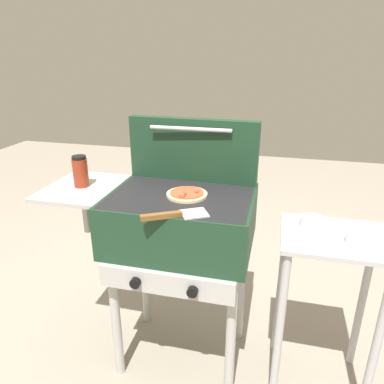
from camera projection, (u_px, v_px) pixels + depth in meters
ground_plane at (183, 352)px, 1.91m from camera, size 8.00×8.00×0.00m
grill at (178, 225)px, 1.63m from camera, size 0.96×0.53×0.90m
grill_lid_open at (193, 150)px, 1.72m from camera, size 0.63×0.09×0.30m
pizza_pepperoni at (187, 194)px, 1.57m from camera, size 0.18×0.18×0.04m
sauce_jar at (81, 171)px, 1.67m from camera, size 0.07×0.07×0.15m
spatula at (175, 215)px, 1.38m from camera, size 0.25×0.18×0.02m
prep_table at (328, 282)px, 1.56m from camera, size 0.44×0.36×0.79m
topping_bowl_near at (359, 239)px, 1.41m from camera, size 0.09×0.09×0.04m
topping_bowl_far at (312, 222)px, 1.55m from camera, size 0.10×0.10×0.04m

